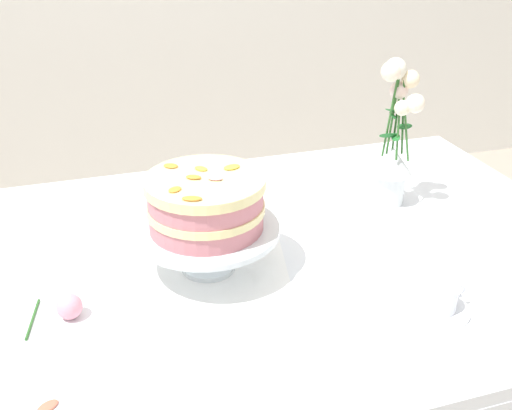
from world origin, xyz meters
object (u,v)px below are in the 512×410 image
at_px(flower_vase, 394,144).
at_px(teacup, 439,300).
at_px(dining_table, 289,288).
at_px(cake_stand, 207,234).
at_px(fallen_rose, 68,307).
at_px(layer_cake, 206,202).

height_order(flower_vase, teacup, flower_vase).
bearing_deg(dining_table, teacup, -55.09).
relative_size(dining_table, cake_stand, 4.83).
relative_size(cake_stand, teacup, 2.44).
relative_size(flower_vase, fallen_rose, 3.15).
height_order(dining_table, layer_cake, layer_cake).
height_order(cake_stand, teacup, cake_stand).
relative_size(cake_stand, flower_vase, 0.81).
height_order(cake_stand, layer_cake, layer_cake).
xyz_separation_m(dining_table, teacup, (0.19, -0.27, 0.11)).
xyz_separation_m(flower_vase, fallen_rose, (-0.78, -0.24, -0.13)).
xyz_separation_m(layer_cake, teacup, (0.37, -0.26, -0.13)).
height_order(layer_cake, flower_vase, flower_vase).
xyz_separation_m(cake_stand, layer_cake, (-0.00, -0.00, 0.07)).
bearing_deg(teacup, cake_stand, 144.90).
bearing_deg(layer_cake, flower_vase, 18.16).
distance_m(cake_stand, layer_cake, 0.07).
relative_size(dining_table, teacup, 11.77).
bearing_deg(cake_stand, fallen_rose, -164.12).
bearing_deg(cake_stand, layer_cake, -176.32).
bearing_deg(flower_vase, fallen_rose, -162.65).
distance_m(cake_stand, flower_vase, 0.53).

